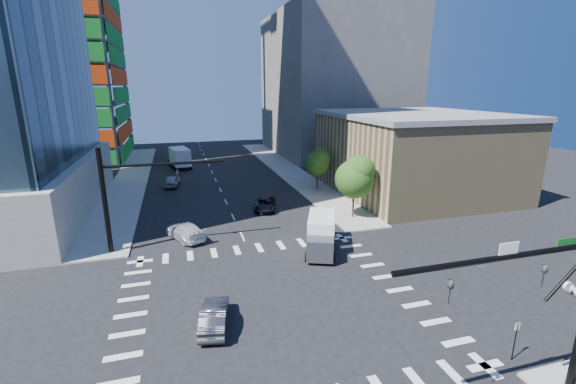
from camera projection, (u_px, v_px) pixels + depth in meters
name	position (u px, v px, depth m)	size (l,w,h in m)	color
ground	(273.00, 302.00, 25.70)	(160.00, 160.00, 0.00)	black
road_markings	(273.00, 302.00, 25.70)	(20.00, 20.00, 0.01)	silver
sidewalk_ne	(287.00, 170.00, 66.07)	(5.00, 60.00, 0.15)	#9A9891
sidewalk_nw	(131.00, 179.00, 59.31)	(5.00, 60.00, 0.15)	#9A9891
construction_building	(39.00, 24.00, 69.05)	(25.16, 34.50, 70.60)	slate
commercial_building	(414.00, 153.00, 51.41)	(20.50, 22.50, 10.60)	#9E895B
bg_building_ne	(333.00, 86.00, 80.18)	(24.00, 30.00, 28.00)	#5D5954
signal_mast_se	(575.00, 300.00, 16.60)	(10.51, 2.48, 9.00)	black
signal_mast_nw	(123.00, 190.00, 32.18)	(10.20, 0.40, 9.00)	black
tree_south	(356.00, 176.00, 40.74)	(4.16, 4.16, 6.82)	#382316
tree_north	(318.00, 162.00, 52.11)	(3.54, 3.52, 5.78)	#382316
no_parking_sign	(516.00, 337.00, 19.90)	(0.30, 0.06, 2.20)	black
car_nb_far	(265.00, 204.00, 44.67)	(2.26, 4.89, 1.36)	black
car_sb_near	(185.00, 231.00, 36.15)	(2.14, 5.27, 1.53)	white
car_sb_mid	(172.00, 181.00, 55.01)	(1.87, 4.65, 1.58)	gray
car_sb_cross	(214.00, 316.00, 22.90)	(1.50, 4.31, 1.42)	#47474B
box_truck_near	(321.00, 237.00, 33.18)	(4.43, 6.19, 2.99)	black
box_truck_far	(179.00, 159.00, 67.90)	(4.13, 7.20, 3.55)	black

